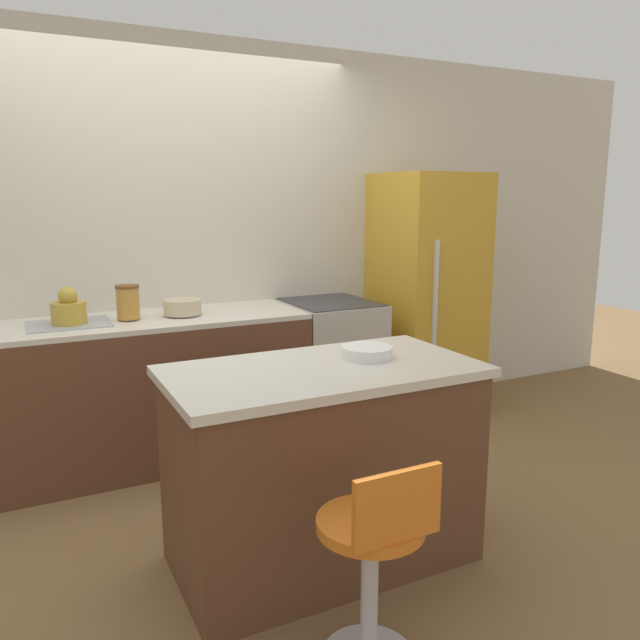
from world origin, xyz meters
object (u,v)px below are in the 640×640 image
(kettle, at_px, (69,309))
(mixing_bowl, at_px, (182,307))
(stool_chair, at_px, (374,565))
(refrigerator, at_px, (425,297))
(oven_range, at_px, (330,366))

(kettle, relative_size, mixing_bowl, 0.93)
(kettle, bearing_deg, stool_chair, -70.68)
(refrigerator, height_order, mixing_bowl, refrigerator)
(oven_range, xyz_separation_m, kettle, (-1.66, -0.01, 0.53))
(refrigerator, xyz_separation_m, stool_chair, (-1.70, -2.08, -0.49))
(oven_range, distance_m, mixing_bowl, 1.13)
(refrigerator, height_order, stool_chair, refrigerator)
(oven_range, xyz_separation_m, stool_chair, (-0.93, -2.09, -0.06))
(oven_range, height_order, mixing_bowl, mixing_bowl)
(refrigerator, distance_m, stool_chair, 2.73)
(stool_chair, bearing_deg, refrigerator, 50.62)
(refrigerator, distance_m, kettle, 2.44)
(oven_range, bearing_deg, stool_chair, -113.90)
(refrigerator, bearing_deg, mixing_bowl, 179.83)
(stool_chair, bearing_deg, oven_range, 66.10)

